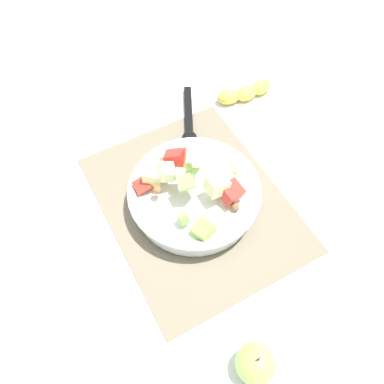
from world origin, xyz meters
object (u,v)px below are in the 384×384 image
object	(u,v)px
salad_bowl	(192,193)
banana_whole	(245,92)
serving_spoon	(189,127)
whole_apple	(255,364)

from	to	relation	value
salad_bowl	banana_whole	world-z (taller)	salad_bowl
salad_bowl	serving_spoon	world-z (taller)	salad_bowl
serving_spoon	banana_whole	distance (m)	0.18
serving_spoon	banana_whole	size ratio (longest dim) A/B	1.26
serving_spoon	salad_bowl	bearing A→B (deg)	-26.80
salad_bowl	whole_apple	xyz separation A→B (m)	(0.33, -0.06, -0.01)
banana_whole	serving_spoon	bearing A→B (deg)	-80.46
whole_apple	banana_whole	size ratio (longest dim) A/B	0.50
whole_apple	banana_whole	world-z (taller)	whole_apple
whole_apple	banana_whole	xyz separation A→B (m)	(-0.54, 0.33, -0.01)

